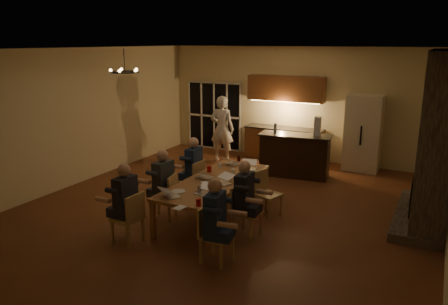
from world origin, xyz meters
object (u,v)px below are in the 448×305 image
(refrigerator, at_px, (363,133))
(standing_person, at_px, (222,129))
(bar_island, at_px, (295,155))
(chair_left_far, at_px, (191,181))
(dining_table, at_px, (216,199))
(plate_near, at_px, (216,192))
(plate_left, at_px, (178,191))
(can_silver, at_px, (199,189))
(mug_back, at_px, (220,165))
(mug_mid, at_px, (233,171))
(laptop_c, at_px, (205,172))
(mug_front, at_px, (202,185))
(laptop_e, at_px, (233,159))
(plate_far, at_px, (251,172))
(chair_right_near, at_px, (217,235))
(laptop_f, at_px, (249,164))
(person_right_near, at_px, (215,222))
(person_left_near, at_px, (126,203))
(chair_right_mid, at_px, (247,211))
(laptop_a, at_px, (172,190))
(chair_left_mid, at_px, (163,197))
(person_right_mid, at_px, (244,199))
(bar_bottle, at_px, (275,128))
(person_left_far, at_px, (194,169))
(chair_right_far, at_px, (268,194))
(bar_blender, at_px, (318,126))
(laptop_d, at_px, (222,178))
(can_cola, at_px, (239,158))
(chair_left_near, at_px, (127,218))
(chandelier, at_px, (125,72))
(laptop_b, at_px, (204,188))

(refrigerator, bearing_deg, standing_person, -166.09)
(bar_island, bearing_deg, chair_left_far, -123.91)
(dining_table, relative_size, plate_near, 11.97)
(plate_left, bearing_deg, can_silver, 24.23)
(mug_back, bearing_deg, plate_near, -65.09)
(mug_mid, relative_size, plate_left, 0.40)
(laptop_c, bearing_deg, mug_front, 123.48)
(chair_left_far, bearing_deg, laptop_e, 133.92)
(can_silver, height_order, plate_far, can_silver)
(bar_island, xyz_separation_m, chair_right_near, (0.34, -4.84, -0.10))
(laptop_f, bearing_deg, plate_left, -122.04)
(person_right_near, relative_size, plate_far, 5.47)
(chair_left_far, relative_size, person_left_near, 0.64)
(mug_front, bearing_deg, chair_right_near, -51.42)
(chair_right_mid, relative_size, laptop_a, 2.78)
(chair_left_mid, height_order, laptop_c, laptop_c)
(standing_person, xyz_separation_m, mug_front, (1.74, -4.15, -0.14))
(person_right_mid, relative_size, bar_bottle, 5.75)
(person_left_far, xyz_separation_m, mug_mid, (0.99, -0.11, 0.11))
(chair_right_mid, relative_size, standing_person, 0.47)
(chair_right_far, bearing_deg, plate_near, 171.23)
(bar_blender, bearing_deg, chair_right_mid, -96.38)
(bar_island, relative_size, laptop_e, 5.57)
(chair_right_near, bearing_deg, plate_near, 30.90)
(dining_table, xyz_separation_m, laptop_d, (0.21, -0.12, 0.49))
(dining_table, distance_m, bar_blender, 3.63)
(can_cola, bearing_deg, chair_left_far, -127.62)
(laptop_e, bearing_deg, chair_right_near, 134.17)
(mug_front, bearing_deg, plate_left, -121.40)
(laptop_e, relative_size, can_cola, 2.67)
(chair_left_near, bearing_deg, person_left_far, -175.09)
(standing_person, bearing_deg, chair_left_far, 98.14)
(chair_left_near, relative_size, chair_right_far, 1.00)
(chair_right_mid, relative_size, chandelier, 1.56)
(chair_left_near, bearing_deg, mug_mid, 160.51)
(person_right_near, bearing_deg, mug_mid, 11.08)
(chair_left_mid, relative_size, person_right_mid, 0.64)
(chair_left_near, height_order, laptop_c, laptop_c)
(bar_island, height_order, plate_far, bar_island)
(chair_right_near, bearing_deg, bar_blender, 0.13)
(chair_left_near, relative_size, mug_back, 8.90)
(chair_right_mid, height_order, laptop_a, laptop_a)
(laptop_b, height_order, can_cola, laptop_b)
(person_left_far, bearing_deg, chair_left_near, -2.12)
(dining_table, xyz_separation_m, chair_left_far, (-0.89, 0.56, 0.07))
(chandelier, height_order, mug_back, chandelier)
(standing_person, bearing_deg, bar_blender, 165.88)
(chair_left_far, height_order, person_left_near, person_left_near)
(standing_person, bearing_deg, person_right_near, 108.87)
(laptop_d, xyz_separation_m, can_cola, (-0.40, 1.58, -0.05))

